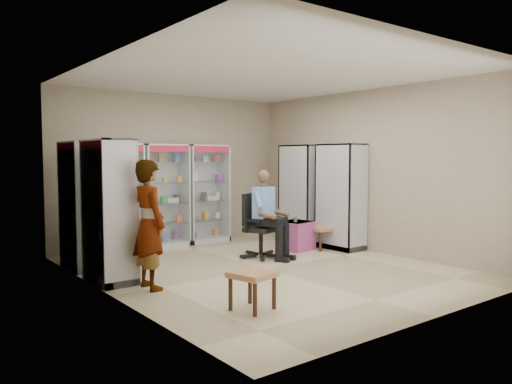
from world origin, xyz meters
TOP-DOWN VIEW (x-y plane):
  - floor at (0.00, 0.00)m, footprint 6.00×6.00m
  - room_shell at (0.00, 0.00)m, footprint 5.02×6.02m
  - cabinet_back_left at (-1.30, 2.73)m, footprint 0.90×0.50m
  - cabinet_back_mid at (-0.35, 2.73)m, footprint 0.90×0.50m
  - cabinet_back_right at (0.60, 2.73)m, footprint 0.90×0.50m
  - cabinet_right_far at (2.23, 1.60)m, footprint 0.90×0.50m
  - cabinet_right_near at (2.23, 0.50)m, footprint 0.90×0.50m
  - cabinet_left_far at (-2.23, 1.80)m, footprint 0.90×0.50m
  - cabinet_left_near at (-2.23, 0.70)m, footprint 0.90×0.50m
  - wooden_chair at (-1.55, 2.00)m, footprint 0.42×0.42m
  - seated_customer at (-1.55, 1.95)m, footprint 0.44×0.60m
  - office_chair at (0.49, 0.74)m, footprint 0.79×0.79m
  - seated_shopkeeper at (0.49, 0.69)m, footprint 0.67×0.78m
  - pink_trunk at (1.47, 0.93)m, footprint 0.65×0.63m
  - tea_glass at (1.41, 0.87)m, footprint 0.07×0.07m
  - woven_stool_a at (1.90, 0.66)m, footprint 0.48×0.48m
  - woven_stool_b at (-1.42, -1.55)m, footprint 0.54×0.54m
  - standing_man at (-1.95, 0.01)m, footprint 0.41×0.63m

SIDE VIEW (x-z plane):
  - floor at x=0.00m, z-range 0.00..0.00m
  - woven_stool_a at x=1.90m, z-range 0.00..0.43m
  - woven_stool_b at x=-1.42m, z-range 0.00..0.45m
  - pink_trunk at x=1.47m, z-range 0.00..0.54m
  - wooden_chair at x=-1.55m, z-range 0.00..0.94m
  - office_chair at x=0.49m, z-range 0.00..1.12m
  - tea_glass at x=1.41m, z-range 0.54..0.65m
  - seated_customer at x=-1.55m, z-range 0.00..1.34m
  - seated_shopkeeper at x=0.49m, z-range 0.00..1.43m
  - standing_man at x=-1.95m, z-range 0.00..1.72m
  - cabinet_back_left at x=-1.30m, z-range 0.00..2.00m
  - cabinet_back_mid at x=-0.35m, z-range 0.00..2.00m
  - cabinet_back_right at x=0.60m, z-range 0.00..2.00m
  - cabinet_right_far at x=2.23m, z-range 0.00..2.00m
  - cabinet_right_near at x=2.23m, z-range 0.00..2.00m
  - cabinet_left_far at x=-2.23m, z-range 0.00..2.00m
  - cabinet_left_near at x=-2.23m, z-range 0.00..2.00m
  - room_shell at x=0.00m, z-range 0.46..3.47m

